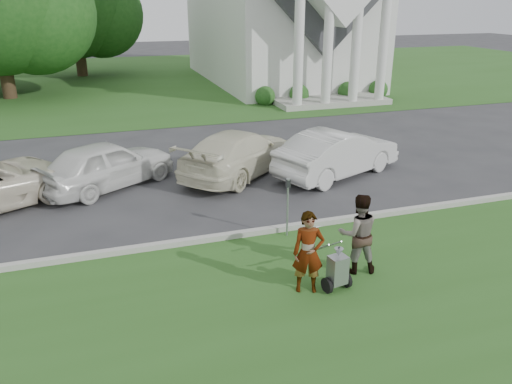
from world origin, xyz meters
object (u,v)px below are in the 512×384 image
person_right (358,234)px  parking_meter_near (288,200)px  car_c (240,153)px  car_d (338,153)px  striping_cart (337,270)px  person_left (308,253)px  tree_back (74,9)px  car_b (107,164)px

person_right → parking_meter_near: person_right is taller
car_c → car_d: 3.20m
striping_cart → person_left: person_left is taller
tree_back → person_left: size_ratio=5.71×
person_left → car_b: 8.09m
tree_back → car_c: bearing=-78.7°
striping_cart → car_d: (3.14, 6.27, 0.32)m
car_d → car_b: bearing=58.1°
tree_back → striping_cart: bearing=-81.4°
tree_back → striping_cart: 32.92m
parking_meter_near → car_c: size_ratio=0.30×
tree_back → person_left: bearing=-82.4°
car_b → car_d: 7.30m
striping_cart → car_d: bearing=53.7°
car_b → car_d: bearing=-131.5°
tree_back → car_b: tree_back is taller
parking_meter_near → car_d: (3.20, 3.71, -0.18)m
person_left → parking_meter_near: bearing=95.8°
person_right → tree_back: bearing=-67.2°
car_b → car_d: car_d is taller
car_d → tree_back: bearing=-5.7°
striping_cart → tree_back: bearing=88.8°
tree_back → car_d: bearing=-72.9°
person_right → car_b: 8.40m
tree_back → car_b: (0.78, -24.85, -4.00)m
tree_back → car_d: (7.99, -26.00, -3.97)m
tree_back → car_b: size_ratio=2.24×
car_b → person_left: bearing=173.2°
person_left → car_d: 7.17m
parking_meter_near → person_left: bearing=-102.0°
tree_back → car_d: size_ratio=2.10×
striping_cart → car_b: 8.48m
parking_meter_near → car_b: bearing=129.5°
striping_cart → person_left: bearing=157.0°
tree_back → person_right: 32.46m
car_b → tree_back: bearing=-30.5°
person_left → car_c: person_left is taller
person_right → striping_cart: bearing=49.4°
person_right → car_b: size_ratio=0.41×
parking_meter_near → car_d: car_d is taller
car_c → car_d: car_d is taller
person_right → parking_meter_near: bearing=-56.1°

